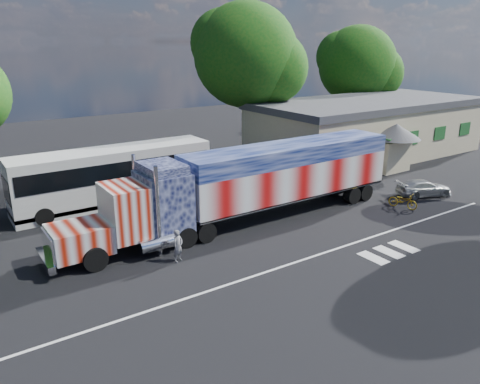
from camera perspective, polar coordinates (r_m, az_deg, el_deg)
ground at (r=25.93m, az=3.74°, el=-5.69°), size 100.00×100.00×0.00m
lane_markings at (r=24.47m, az=12.41°, el=-7.58°), size 30.00×2.67×0.01m
semi_truck at (r=27.69m, az=1.66°, el=1.23°), size 22.07×3.49×4.71m
coach_bus at (r=31.76m, az=-15.06°, el=1.91°), size 12.93×3.01×3.76m
hall_building at (r=46.16m, az=15.32°, el=7.60°), size 22.40×12.80×5.20m
parked_car at (r=35.22m, az=21.51°, el=0.46°), size 4.21×2.93×1.13m
woman at (r=23.20m, az=-7.57°, el=-6.52°), size 0.71×0.60×1.65m
bicycle at (r=32.13m, az=19.24°, el=-1.02°), size 1.20×2.00×0.99m
tree_far_ne at (r=55.88m, az=14.27°, el=14.75°), size 9.06×8.63×12.19m
tree_ne_a at (r=43.54m, az=0.95°, el=16.26°), size 9.79×9.32×13.85m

